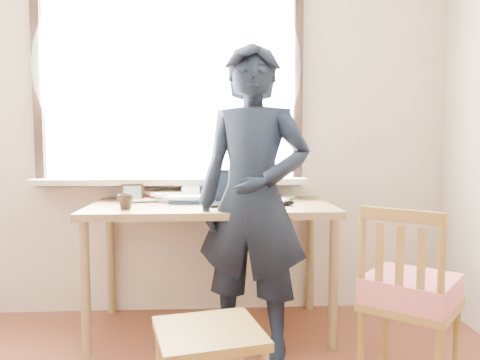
{
  "coord_description": "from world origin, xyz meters",
  "views": [
    {
      "loc": [
        0.1,
        -1.28,
        1.21
      ],
      "look_at": [
        0.22,
        0.95,
        1.02
      ],
      "focal_mm": 35.0,
      "sensor_mm": 36.0,
      "label": 1
    }
  ],
  "objects": [
    {
      "name": "mouse",
      "position": [
        0.54,
        1.53,
        0.83
      ],
      "size": [
        0.1,
        0.07,
        0.04
      ],
      "primitive_type": "ellipsoid",
      "color": "black",
      "rests_on": "desk"
    },
    {
      "name": "side_chair",
      "position": [
        1.05,
        0.88,
        0.47
      ],
      "size": [
        0.57,
        0.57,
        0.9
      ],
      "color": "olive",
      "rests_on": "ground"
    },
    {
      "name": "book_b",
      "position": [
        0.42,
        1.84,
        0.82
      ],
      "size": [
        0.29,
        0.31,
        0.02
      ],
      "primitive_type": "imported",
      "rotation": [
        0.0,
        0.0,
        -0.6
      ],
      "color": "white",
      "rests_on": "desk"
    },
    {
      "name": "work_chair",
      "position": [
        0.07,
        0.59,
        0.37
      ],
      "size": [
        0.5,
        0.49,
        0.43
      ],
      "color": "olive",
      "rests_on": "ground"
    },
    {
      "name": "mug_dark",
      "position": [
        -0.41,
        1.43,
        0.85
      ],
      "size": [
        0.1,
        0.1,
        0.09
      ],
      "primitive_type": "imported",
      "rotation": [
        0.0,
        0.0,
        -0.06
      ],
      "color": "black",
      "rests_on": "desk"
    },
    {
      "name": "book_a",
      "position": [
        -0.27,
        1.82,
        0.82
      ],
      "size": [
        0.22,
        0.29,
        0.03
      ],
      "primitive_type": "imported",
      "rotation": [
        0.0,
        0.0,
        0.06
      ],
      "color": "white",
      "rests_on": "desk"
    },
    {
      "name": "mug_white",
      "position": [
        -0.06,
        1.79,
        0.86
      ],
      "size": [
        0.18,
        0.18,
        0.1
      ],
      "primitive_type": "imported",
      "rotation": [
        0.0,
        0.0,
        0.81
      ],
      "color": "white",
      "rests_on": "desk"
    },
    {
      "name": "picture_frame",
      "position": [
        -0.43,
        1.73,
        0.86
      ],
      "size": [
        0.14,
        0.04,
        0.11
      ],
      "color": "black",
      "rests_on": "desk"
    },
    {
      "name": "person",
      "position": [
        0.31,
        1.3,
        0.87
      ],
      "size": [
        0.73,
        0.59,
        1.74
      ],
      "primitive_type": "imported",
      "rotation": [
        0.0,
        0.0,
        -0.32
      ],
      "color": "black",
      "rests_on": "ground"
    },
    {
      "name": "room_shell",
      "position": [
        -0.02,
        0.2,
        1.64
      ],
      "size": [
        3.52,
        4.02,
        2.61
      ],
      "color": "beige",
      "rests_on": "ground"
    },
    {
      "name": "desk_clutter",
      "position": [
        -0.14,
        1.77,
        0.83
      ],
      "size": [
        0.89,
        0.56,
        0.05
      ],
      "color": "white",
      "rests_on": "desk"
    },
    {
      "name": "laptop",
      "position": [
        0.24,
        1.6,
        0.86
      ],
      "size": [
        0.33,
        0.27,
        0.21
      ],
      "color": "black",
      "rests_on": "desk"
    },
    {
      "name": "desk",
      "position": [
        0.08,
        1.63,
        0.73
      ],
      "size": [
        1.51,
        0.76,
        0.81
      ],
      "color": "olive",
      "rests_on": "ground"
    }
  ]
}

